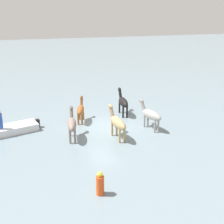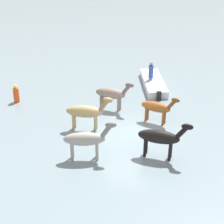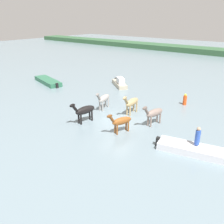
{
  "view_description": "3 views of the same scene",
  "coord_description": "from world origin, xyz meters",
  "px_view_note": "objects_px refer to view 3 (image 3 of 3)",
  "views": [
    {
      "loc": [
        5.65,
        17.35,
        7.59
      ],
      "look_at": [
        -0.36,
        0.14,
        1.06
      ],
      "focal_mm": 44.68,
      "sensor_mm": 36.0,
      "label": 1
    },
    {
      "loc": [
        -15.37,
        -2.11,
        8.7
      ],
      "look_at": [
        -0.06,
        0.75,
        1.19
      ],
      "focal_mm": 54.38,
      "sensor_mm": 36.0,
      "label": 2
    },
    {
      "loc": [
        11.31,
        -14.6,
        8.24
      ],
      "look_at": [
        -0.66,
        0.16,
        0.61
      ],
      "focal_mm": 38.83,
      "sensor_mm": 36.0,
      "label": 3
    }
  ],
  "objects_px": {
    "horse_chestnut_trailing": "(132,103)",
    "boat_tender_starboard": "(195,151)",
    "horse_dark_mare": "(104,99)",
    "person_spotter_bow": "(198,136)",
    "horse_dun_straggler": "(154,113)",
    "buoy_channel_marker": "(185,100)",
    "boat_launch_far": "(120,84)",
    "horse_gray_outer": "(121,121)",
    "horse_lead": "(84,110)",
    "boat_skiff_near": "(48,82)"
  },
  "relations": [
    {
      "from": "horse_lead",
      "to": "boat_tender_starboard",
      "type": "relative_size",
      "value": 0.49
    },
    {
      "from": "horse_lead",
      "to": "horse_dark_mare",
      "type": "bearing_deg",
      "value": -160.15
    },
    {
      "from": "horse_dark_mare",
      "to": "boat_launch_far",
      "type": "bearing_deg",
      "value": -165.44
    },
    {
      "from": "horse_dark_mare",
      "to": "buoy_channel_marker",
      "type": "distance_m",
      "value": 8.05
    },
    {
      "from": "horse_gray_outer",
      "to": "buoy_channel_marker",
      "type": "xyz_separation_m",
      "value": [
        1.21,
        8.82,
        -0.42
      ]
    },
    {
      "from": "horse_dark_mare",
      "to": "boat_tender_starboard",
      "type": "xyz_separation_m",
      "value": [
        9.68,
        -2.3,
        -0.86
      ]
    },
    {
      "from": "horse_lead",
      "to": "horse_chestnut_trailing",
      "type": "bearing_deg",
      "value": 160.98
    },
    {
      "from": "person_spotter_bow",
      "to": "boat_skiff_near",
      "type": "bearing_deg",
      "value": 167.87
    },
    {
      "from": "horse_gray_outer",
      "to": "horse_lead",
      "type": "distance_m",
      "value": 3.48
    },
    {
      "from": "horse_dark_mare",
      "to": "buoy_channel_marker",
      "type": "xyz_separation_m",
      "value": [
        5.42,
        5.92,
        -0.52
      ]
    },
    {
      "from": "person_spotter_bow",
      "to": "buoy_channel_marker",
      "type": "height_order",
      "value": "person_spotter_bow"
    },
    {
      "from": "boat_tender_starboard",
      "to": "boat_launch_far",
      "type": "distance_m",
      "value": 16.44
    },
    {
      "from": "horse_dun_straggler",
      "to": "horse_lead",
      "type": "bearing_deg",
      "value": -45.34
    },
    {
      "from": "horse_dark_mare",
      "to": "boat_launch_far",
      "type": "distance_m",
      "value": 8.2
    },
    {
      "from": "horse_chestnut_trailing",
      "to": "buoy_channel_marker",
      "type": "relative_size",
      "value": 2.18
    },
    {
      "from": "horse_chestnut_trailing",
      "to": "boat_launch_far",
      "type": "relative_size",
      "value": 0.69
    },
    {
      "from": "horse_dun_straggler",
      "to": "horse_dark_mare",
      "type": "relative_size",
      "value": 0.99
    },
    {
      "from": "horse_dun_straggler",
      "to": "boat_tender_starboard",
      "type": "distance_m",
      "value": 4.86
    },
    {
      "from": "horse_dun_straggler",
      "to": "boat_launch_far",
      "type": "xyz_separation_m",
      "value": [
        -9.08,
        7.44,
        -0.72
      ]
    },
    {
      "from": "horse_dun_straggler",
      "to": "horse_dark_mare",
      "type": "bearing_deg",
      "value": -80.76
    },
    {
      "from": "horse_dun_straggler",
      "to": "boat_skiff_near",
      "type": "xyz_separation_m",
      "value": [
        -17.14,
        2.65,
        -0.83
      ]
    },
    {
      "from": "boat_tender_starboard",
      "to": "horse_dun_straggler",
      "type": "bearing_deg",
      "value": 140.58
    },
    {
      "from": "horse_chestnut_trailing",
      "to": "buoy_channel_marker",
      "type": "xyz_separation_m",
      "value": [
        2.74,
        5.23,
        -0.55
      ]
    },
    {
      "from": "horse_dark_mare",
      "to": "boat_launch_far",
      "type": "relative_size",
      "value": 0.68
    },
    {
      "from": "horse_dark_mare",
      "to": "horse_gray_outer",
      "type": "bearing_deg",
      "value": 43.27
    },
    {
      "from": "horse_gray_outer",
      "to": "boat_skiff_near",
      "type": "bearing_deg",
      "value": -90.09
    },
    {
      "from": "boat_skiff_near",
      "to": "horse_dun_straggler",
      "type": "bearing_deg",
      "value": -174.1
    },
    {
      "from": "boat_tender_starboard",
      "to": "boat_launch_far",
      "type": "relative_size",
      "value": 1.39
    },
    {
      "from": "horse_chestnut_trailing",
      "to": "boat_skiff_near",
      "type": "relative_size",
      "value": 0.43
    },
    {
      "from": "horse_gray_outer",
      "to": "person_spotter_bow",
      "type": "height_order",
      "value": "person_spotter_bow"
    },
    {
      "from": "horse_lead",
      "to": "boat_tender_starboard",
      "type": "xyz_separation_m",
      "value": [
        8.93,
        0.97,
        -0.87
      ]
    },
    {
      "from": "horse_chestnut_trailing",
      "to": "horse_lead",
      "type": "xyz_separation_m",
      "value": [
        -1.92,
        -3.96,
        -0.01
      ]
    },
    {
      "from": "boat_launch_far",
      "to": "buoy_channel_marker",
      "type": "bearing_deg",
      "value": 29.4
    },
    {
      "from": "horse_lead",
      "to": "boat_launch_far",
      "type": "height_order",
      "value": "horse_lead"
    },
    {
      "from": "horse_dark_mare",
      "to": "boat_tender_starboard",
      "type": "distance_m",
      "value": 9.99
    },
    {
      "from": "horse_lead",
      "to": "boat_tender_starboard",
      "type": "bearing_deg",
      "value": 103.05
    },
    {
      "from": "horse_chestnut_trailing",
      "to": "horse_gray_outer",
      "type": "bearing_deg",
      "value": 19.22
    },
    {
      "from": "horse_dun_straggler",
      "to": "horse_chestnut_trailing",
      "type": "height_order",
      "value": "horse_chestnut_trailing"
    },
    {
      "from": "buoy_channel_marker",
      "to": "boat_tender_starboard",
      "type": "bearing_deg",
      "value": -62.6
    },
    {
      "from": "buoy_channel_marker",
      "to": "horse_dun_straggler",
      "type": "bearing_deg",
      "value": -90.13
    },
    {
      "from": "horse_chestnut_trailing",
      "to": "boat_tender_starboard",
      "type": "bearing_deg",
      "value": 62.94
    },
    {
      "from": "person_spotter_bow",
      "to": "buoy_channel_marker",
      "type": "xyz_separation_m",
      "value": [
        -4.25,
        8.03,
        -0.63
      ]
    },
    {
      "from": "horse_dark_mare",
      "to": "boat_skiff_near",
      "type": "bearing_deg",
      "value": -114.25
    },
    {
      "from": "boat_tender_starboard",
      "to": "boat_skiff_near",
      "type": "distance_m",
      "value": 21.95
    },
    {
      "from": "buoy_channel_marker",
      "to": "horse_dark_mare",
      "type": "bearing_deg",
      "value": -132.44
    },
    {
      "from": "person_spotter_bow",
      "to": "boat_tender_starboard",
      "type": "bearing_deg",
      "value": -85.73
    },
    {
      "from": "horse_lead",
      "to": "horse_dark_mare",
      "type": "height_order",
      "value": "horse_lead"
    },
    {
      "from": "person_spotter_bow",
      "to": "horse_gray_outer",
      "type": "bearing_deg",
      "value": -171.78
    },
    {
      "from": "horse_dark_mare",
      "to": "person_spotter_bow",
      "type": "distance_m",
      "value": 9.89
    },
    {
      "from": "horse_dark_mare",
      "to": "horse_chestnut_trailing",
      "type": "bearing_deg",
      "value": 92.27
    }
  ]
}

